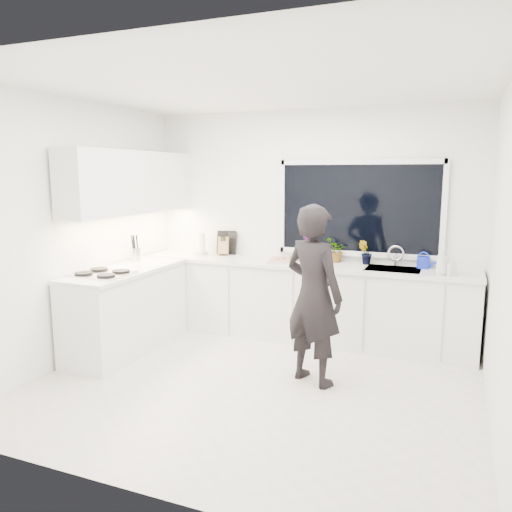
% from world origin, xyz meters
% --- Properties ---
extents(floor, '(4.00, 3.50, 0.02)m').
position_xyz_m(floor, '(0.00, 0.00, -0.01)').
color(floor, beige).
rests_on(floor, ground).
extents(wall_back, '(4.00, 0.02, 2.70)m').
position_xyz_m(wall_back, '(0.00, 1.76, 1.35)').
color(wall_back, white).
rests_on(wall_back, ground).
extents(wall_left, '(0.02, 3.50, 2.70)m').
position_xyz_m(wall_left, '(-2.01, 0.00, 1.35)').
color(wall_left, white).
rests_on(wall_left, ground).
extents(wall_right, '(0.02, 3.50, 2.70)m').
position_xyz_m(wall_right, '(2.01, 0.00, 1.35)').
color(wall_right, white).
rests_on(wall_right, ground).
extents(ceiling, '(4.00, 3.50, 0.02)m').
position_xyz_m(ceiling, '(0.00, 0.00, 2.71)').
color(ceiling, white).
rests_on(ceiling, wall_back).
extents(window, '(1.80, 0.02, 1.00)m').
position_xyz_m(window, '(0.60, 1.73, 1.55)').
color(window, black).
rests_on(window, wall_back).
extents(base_cabinets_back, '(3.92, 0.58, 0.88)m').
position_xyz_m(base_cabinets_back, '(0.00, 1.45, 0.44)').
color(base_cabinets_back, white).
rests_on(base_cabinets_back, floor).
extents(base_cabinets_left, '(0.58, 1.60, 0.88)m').
position_xyz_m(base_cabinets_left, '(-1.67, 0.35, 0.44)').
color(base_cabinets_left, white).
rests_on(base_cabinets_left, floor).
extents(countertop_back, '(3.94, 0.62, 0.04)m').
position_xyz_m(countertop_back, '(0.00, 1.44, 0.90)').
color(countertop_back, silver).
rests_on(countertop_back, base_cabinets_back).
extents(countertop_left, '(0.62, 1.60, 0.04)m').
position_xyz_m(countertop_left, '(-1.67, 0.35, 0.90)').
color(countertop_left, silver).
rests_on(countertop_left, base_cabinets_left).
extents(upper_cabinets, '(0.34, 2.10, 0.70)m').
position_xyz_m(upper_cabinets, '(-1.79, 0.70, 1.85)').
color(upper_cabinets, white).
rests_on(upper_cabinets, wall_left).
extents(sink, '(0.58, 0.42, 0.14)m').
position_xyz_m(sink, '(1.05, 1.45, 0.87)').
color(sink, silver).
rests_on(sink, countertop_back).
extents(faucet, '(0.03, 0.03, 0.22)m').
position_xyz_m(faucet, '(1.05, 1.65, 1.03)').
color(faucet, silver).
rests_on(faucet, countertop_back).
extents(stovetop, '(0.56, 0.48, 0.03)m').
position_xyz_m(stovetop, '(-1.69, -0.00, 0.94)').
color(stovetop, black).
rests_on(stovetop, countertop_left).
extents(person, '(0.72, 0.62, 1.68)m').
position_xyz_m(person, '(0.48, 0.28, 0.84)').
color(person, black).
rests_on(person, floor).
extents(pizza_tray, '(0.57, 0.46, 0.03)m').
position_xyz_m(pizza_tray, '(-0.12, 1.42, 0.94)').
color(pizza_tray, silver).
rests_on(pizza_tray, countertop_back).
extents(pizza, '(0.52, 0.41, 0.01)m').
position_xyz_m(pizza, '(-0.12, 1.42, 0.95)').
color(pizza, red).
rests_on(pizza, pizza_tray).
extents(watering_can, '(0.15, 0.15, 0.13)m').
position_xyz_m(watering_can, '(1.35, 1.61, 0.98)').
color(watering_can, '#1327B8').
rests_on(watering_can, countertop_back).
extents(paper_towel_roll, '(0.13, 0.13, 0.26)m').
position_xyz_m(paper_towel_roll, '(-1.37, 1.55, 1.05)').
color(paper_towel_roll, white).
rests_on(paper_towel_roll, countertop_back).
extents(knife_block, '(0.16, 0.14, 0.22)m').
position_xyz_m(knife_block, '(-1.07, 1.59, 1.03)').
color(knife_block, olive).
rests_on(knife_block, countertop_back).
extents(utensil_crock, '(0.17, 0.17, 0.16)m').
position_xyz_m(utensil_crock, '(-1.85, 0.80, 1.00)').
color(utensil_crock, '#ABAAAF').
rests_on(utensil_crock, countertop_left).
extents(picture_frame_large, '(0.22, 0.04, 0.28)m').
position_xyz_m(picture_frame_large, '(-1.04, 1.69, 1.06)').
color(picture_frame_large, black).
rests_on(picture_frame_large, countertop_back).
extents(picture_frame_small, '(0.25, 0.06, 0.30)m').
position_xyz_m(picture_frame_small, '(-1.08, 1.69, 1.07)').
color(picture_frame_small, black).
rests_on(picture_frame_small, countertop_back).
extents(herb_plants, '(0.87, 0.29, 0.29)m').
position_xyz_m(herb_plants, '(0.34, 1.61, 1.06)').
color(herb_plants, '#26662D').
rests_on(herb_plants, countertop_back).
extents(soap_bottles, '(0.22, 0.12, 0.28)m').
position_xyz_m(soap_bottles, '(1.57, 1.30, 1.05)').
color(soap_bottles, '#D8BF66').
rests_on(soap_bottles, countertop_back).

